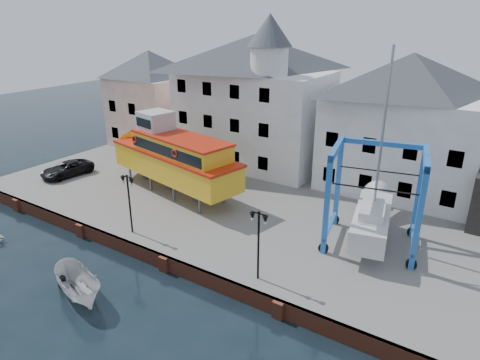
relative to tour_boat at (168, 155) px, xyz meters
The scene contains 12 objects.
ground 11.70m from the tour_boat, 50.06° to the right, with size 140.00×140.00×0.00m, color black.
hardstanding 8.30m from the tour_boat, 20.17° to the left, with size 44.00×22.00×1.00m, color slate.
quay_wall 11.46m from the tour_boat, 49.71° to the right, with size 44.00×0.47×1.00m.
building_pink 14.71m from the tour_boat, 138.82° to the left, with size 8.00×7.00×10.30m.
building_white_main 10.73m from the tour_boat, 77.72° to the left, with size 14.00×8.30×14.00m.
building_white_right 19.39m from the tour_boat, 33.41° to the left, with size 12.00×8.00×11.20m.
lamp_post_left 7.83m from the tour_boat, 67.12° to the right, with size 1.12×0.32×4.20m.
lamp_post_right 14.91m from the tour_boat, 28.94° to the right, with size 1.12×0.32×4.20m.
tour_boat is the anchor object (origin of this frame).
travel_lift 16.98m from the tour_boat, ahead, with size 6.57×8.43×12.35m.
van 10.72m from the tour_boat, 164.91° to the right, with size 2.17×4.71×1.31m, color black.
motorboat_a 14.47m from the tour_boat, 69.48° to the right, with size 1.76×4.69×1.81m, color silver.
Camera 1 is at (16.36, -16.47, 14.93)m, focal length 32.00 mm.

